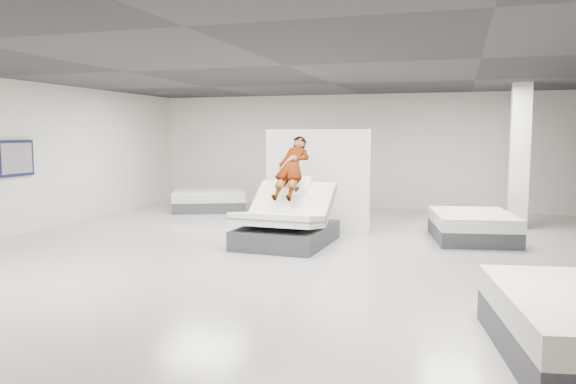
{
  "coord_description": "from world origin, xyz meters",
  "views": [
    {
      "loc": [
        2.75,
        -8.83,
        2.11
      ],
      "look_at": [
        -0.35,
        1.27,
        1.0
      ],
      "focal_mm": 35.0,
      "sensor_mm": 36.0,
      "label": 1
    }
  ],
  "objects_px": {
    "hero_bed": "(286,224)",
    "flat_bed_right_far": "(472,226)",
    "column": "(519,156)",
    "wall_poster": "(16,158)",
    "remote": "(297,189)",
    "divider_panel": "(316,180)",
    "person": "(292,179)",
    "flat_bed_left_far": "(209,201)"
  },
  "relations": [
    {
      "from": "column",
      "to": "flat_bed_right_far",
      "type": "bearing_deg",
      "value": -119.22
    },
    {
      "from": "hero_bed",
      "to": "divider_panel",
      "type": "height_order",
      "value": "divider_panel"
    },
    {
      "from": "hero_bed",
      "to": "column",
      "type": "relative_size",
      "value": 0.67
    },
    {
      "from": "person",
      "to": "remote",
      "type": "relative_size",
      "value": 11.11
    },
    {
      "from": "remote",
      "to": "divider_panel",
      "type": "height_order",
      "value": "divider_panel"
    },
    {
      "from": "hero_bed",
      "to": "flat_bed_right_far",
      "type": "distance_m",
      "value": 3.73
    },
    {
      "from": "hero_bed",
      "to": "flat_bed_right_far",
      "type": "xyz_separation_m",
      "value": [
        3.39,
        1.55,
        -0.12
      ]
    },
    {
      "from": "wall_poster",
      "to": "person",
      "type": "bearing_deg",
      "value": 10.48
    },
    {
      "from": "person",
      "to": "wall_poster",
      "type": "height_order",
      "value": "wall_poster"
    },
    {
      "from": "person",
      "to": "column",
      "type": "relative_size",
      "value": 0.49
    },
    {
      "from": "flat_bed_left_far",
      "to": "column",
      "type": "height_order",
      "value": "column"
    },
    {
      "from": "person",
      "to": "divider_panel",
      "type": "relative_size",
      "value": 0.64
    },
    {
      "from": "person",
      "to": "divider_panel",
      "type": "distance_m",
      "value": 1.39
    },
    {
      "from": "remote",
      "to": "column",
      "type": "xyz_separation_m",
      "value": [
        4.15,
        3.33,
        0.53
      ]
    },
    {
      "from": "divider_panel",
      "to": "remote",
      "type": "bearing_deg",
      "value": -77.38
    },
    {
      "from": "person",
      "to": "remote",
      "type": "bearing_deg",
      "value": -57.85
    },
    {
      "from": "remote",
      "to": "divider_panel",
      "type": "xyz_separation_m",
      "value": [
        -0.08,
        1.74,
        0.03
      ]
    },
    {
      "from": "hero_bed",
      "to": "flat_bed_right_far",
      "type": "bearing_deg",
      "value": 24.51
    },
    {
      "from": "person",
      "to": "column",
      "type": "bearing_deg",
      "value": 37.13
    },
    {
      "from": "flat_bed_right_far",
      "to": "column",
      "type": "relative_size",
      "value": 0.69
    },
    {
      "from": "person",
      "to": "wall_poster",
      "type": "distance_m",
      "value": 5.69
    },
    {
      "from": "hero_bed",
      "to": "wall_poster",
      "type": "relative_size",
      "value": 2.24
    },
    {
      "from": "column",
      "to": "remote",
      "type": "bearing_deg",
      "value": -141.25
    },
    {
      "from": "hero_bed",
      "to": "remote",
      "type": "xyz_separation_m",
      "value": [
        0.22,
        -0.04,
        0.68
      ]
    },
    {
      "from": "remote",
      "to": "column",
      "type": "distance_m",
      "value": 5.34
    },
    {
      "from": "divider_panel",
      "to": "flat_bed_right_far",
      "type": "bearing_deg",
      "value": 7.31
    },
    {
      "from": "remote",
      "to": "wall_poster",
      "type": "xyz_separation_m",
      "value": [
        -5.79,
        -0.67,
        0.53
      ]
    },
    {
      "from": "person",
      "to": "column",
      "type": "distance_m",
      "value": 5.28
    },
    {
      "from": "flat_bed_right_far",
      "to": "wall_poster",
      "type": "height_order",
      "value": "wall_poster"
    },
    {
      "from": "divider_panel",
      "to": "hero_bed",
      "type": "bearing_deg",
      "value": -84.67
    },
    {
      "from": "person",
      "to": "wall_poster",
      "type": "bearing_deg",
      "value": -166.7
    },
    {
      "from": "divider_panel",
      "to": "wall_poster",
      "type": "bearing_deg",
      "value": -147.04
    },
    {
      "from": "flat_bed_left_far",
      "to": "divider_panel",
      "type": "bearing_deg",
      "value": -31.48
    },
    {
      "from": "divider_panel",
      "to": "flat_bed_left_far",
      "type": "bearing_deg",
      "value": 158.58
    },
    {
      "from": "hero_bed",
      "to": "column",
      "type": "xyz_separation_m",
      "value": [
        4.36,
        3.29,
        1.21
      ]
    },
    {
      "from": "divider_panel",
      "to": "person",
      "type": "bearing_deg",
      "value": -85.11
    },
    {
      "from": "flat_bed_right_far",
      "to": "column",
      "type": "xyz_separation_m",
      "value": [
        0.98,
        1.74,
        1.33
      ]
    },
    {
      "from": "divider_panel",
      "to": "flat_bed_right_far",
      "type": "height_order",
      "value": "divider_panel"
    },
    {
      "from": "flat_bed_right_far",
      "to": "hero_bed",
      "type": "bearing_deg",
      "value": -155.49
    },
    {
      "from": "flat_bed_left_far",
      "to": "hero_bed",
      "type": "bearing_deg",
      "value": -48.64
    },
    {
      "from": "divider_panel",
      "to": "column",
      "type": "relative_size",
      "value": 0.75
    },
    {
      "from": "column",
      "to": "wall_poster",
      "type": "distance_m",
      "value": 10.71
    }
  ]
}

